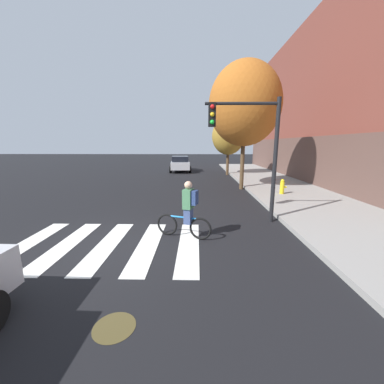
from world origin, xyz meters
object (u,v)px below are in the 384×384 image
cyclist (187,210)px  sedan_mid (180,164)px  manhole_cover (114,327)px  traffic_light_near (252,139)px  fire_hydrant (282,187)px  street_tree_near (245,104)px  street_tree_mid (228,136)px

cyclist → sedan_mid: bearing=94.7°
manhole_cover → cyclist: 3.67m
sedan_mid → traffic_light_near: bearing=-77.3°
fire_hydrant → manhole_cover: bearing=-122.3°
street_tree_near → street_tree_mid: (0.01, 6.81, -1.53)m
traffic_light_near → fire_hydrant: traffic_light_near is taller
street_tree_near → manhole_cover: bearing=-109.7°
street_tree_near → street_tree_mid: bearing=89.9°
sedan_mid → manhole_cover: bearing=-88.7°
manhole_cover → street_tree_mid: 18.65m
cyclist → street_tree_near: 9.18m
manhole_cover → traffic_light_near: 6.51m
manhole_cover → sedan_mid: bearing=91.3°
traffic_light_near → street_tree_mid: street_tree_mid is taller
sedan_mid → street_tree_mid: street_tree_mid is taller
traffic_light_near → cyclist: bearing=-143.6°
street_tree_mid → manhole_cover: bearing=-102.6°
cyclist → traffic_light_near: bearing=36.4°
cyclist → traffic_light_near: traffic_light_near is taller
street_tree_near → street_tree_mid: 6.98m
street_tree_near → cyclist: bearing=-111.5°
manhole_cover → street_tree_near: (3.97, 11.09, 4.94)m
sedan_mid → cyclist: (1.42, -17.17, 0.05)m
street_tree_mid → traffic_light_near: bearing=-94.1°
sedan_mid → traffic_light_near: 16.15m
traffic_light_near → fire_hydrant: bearing=56.8°
sedan_mid → fire_hydrant: (6.17, -11.57, -0.26)m
sedan_mid → fire_hydrant: sedan_mid is taller
cyclist → street_tree_near: bearing=68.5°
manhole_cover → sedan_mid: (-0.45, 20.62, 0.79)m
manhole_cover → fire_hydrant: 10.71m
traffic_light_near → manhole_cover: bearing=-121.5°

